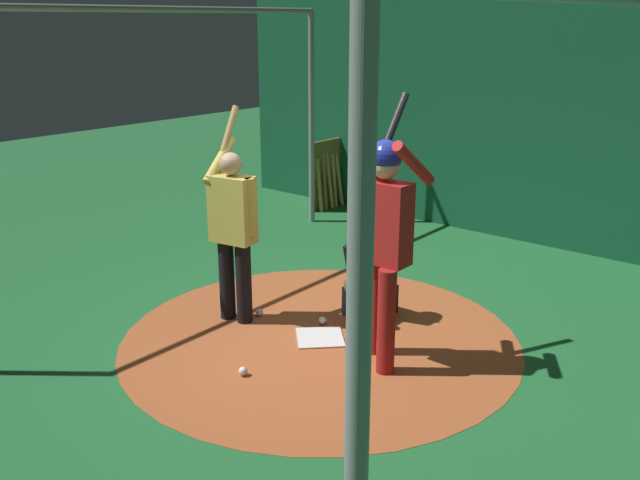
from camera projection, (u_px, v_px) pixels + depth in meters
name	position (u px, v px, depth m)	size (l,w,h in m)	color
ground_plane	(320.00, 338.00, 6.31)	(25.11, 25.11, 0.00)	#216633
dirt_circle	(320.00, 338.00, 6.31)	(3.62, 3.62, 0.01)	#AD562D
home_plate	(320.00, 337.00, 6.31)	(0.42, 0.42, 0.01)	white
batter	(384.00, 230.00, 5.54)	(0.68, 0.49, 2.23)	maroon
catcher	(368.00, 279.00, 6.69)	(0.58, 0.40, 0.97)	black
visitor	(233.00, 226.00, 6.43)	(0.55, 0.54, 2.02)	black
back_wall	(522.00, 108.00, 8.75)	(0.22, 9.11, 3.41)	#145133
cage_frame	(320.00, 111.00, 5.68)	(5.86, 5.15, 2.93)	gray
bat_rack	(334.00, 175.00, 10.66)	(1.06, 0.20, 1.05)	olive
baseball_0	(322.00, 321.00, 6.59)	(0.07, 0.07, 0.07)	white
baseball_1	(243.00, 371.00, 5.64)	(0.07, 0.07, 0.07)	white
baseball_2	(260.00, 312.00, 6.77)	(0.07, 0.07, 0.07)	white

